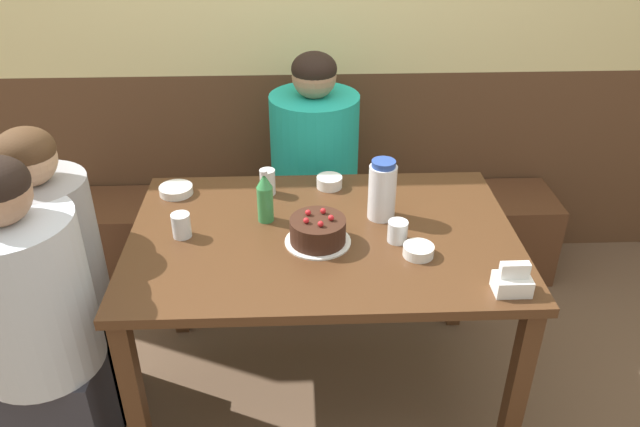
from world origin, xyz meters
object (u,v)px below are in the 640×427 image
at_px(glass_tumbler_short, 268,182).
at_px(person_pale_blue_shirt, 36,326).
at_px(person_grey_tee, 315,180).
at_px(soju_bottle, 265,197).
at_px(bowl_soup_white, 418,251).
at_px(person_teal_shirt, 62,290).
at_px(birthday_cake, 318,231).
at_px(glass_shot_small, 181,226).
at_px(glass_water_tall, 398,231).
at_px(bowl_side_dish, 329,182).
at_px(water_pitcher, 382,190).
at_px(bench_seat, 315,236).
at_px(napkin_holder, 512,281).
at_px(bowl_rice_small, 176,190).

bearing_deg(glass_tumbler_short, person_pale_blue_shirt, -142.56).
relative_size(glass_tumbler_short, person_grey_tee, 0.09).
bearing_deg(soju_bottle, glass_tumbler_short, 89.64).
bearing_deg(bowl_soup_white, person_teal_shirt, 174.50).
bearing_deg(person_grey_tee, soju_bottle, -17.85).
xyz_separation_m(birthday_cake, glass_shot_small, (-0.47, 0.06, -0.00)).
relative_size(person_teal_shirt, person_pale_blue_shirt, 0.99).
distance_m(glass_water_tall, person_teal_shirt, 1.22).
xyz_separation_m(bowl_soup_white, bowl_side_dish, (-0.27, 0.49, 0.00)).
height_order(bowl_soup_white, glass_water_tall, glass_water_tall).
distance_m(person_teal_shirt, person_pale_blue_shirt, 0.24).
bearing_deg(water_pitcher, glass_shot_small, -171.48).
bearing_deg(person_teal_shirt, soju_bottle, 9.75).
bearing_deg(glass_tumbler_short, birthday_cake, -62.90).
xyz_separation_m(bench_seat, glass_tumbler_short, (-0.20, -0.53, 0.60)).
distance_m(bench_seat, soju_bottle, 1.00).
relative_size(glass_water_tall, glass_shot_small, 0.87).
distance_m(glass_shot_small, person_teal_shirt, 0.51).
xyz_separation_m(napkin_holder, bowl_rice_small, (-1.12, 0.67, -0.02)).
bearing_deg(person_pale_blue_shirt, glass_water_tall, 9.89).
bearing_deg(person_pale_blue_shirt, birthday_cake, 12.86).
bearing_deg(glass_tumbler_short, person_teal_shirt, -156.07).
bearing_deg(glass_water_tall, bench_seat, 105.91).
distance_m(bowl_side_dish, person_grey_tee, 0.41).
distance_m(napkin_holder, bowl_rice_small, 1.30).
relative_size(birthday_cake, napkin_holder, 2.07).
xyz_separation_m(bowl_soup_white, person_pale_blue_shirt, (-1.25, -0.12, -0.18)).
distance_m(birthday_cake, bowl_side_dish, 0.40).
height_order(napkin_holder, glass_shot_small, napkin_holder).
distance_m(napkin_holder, glass_water_tall, 0.43).
bearing_deg(bowl_side_dish, bench_seat, 94.85).
bearing_deg(water_pitcher, person_grey_tee, 110.31).
xyz_separation_m(soju_bottle, glass_water_tall, (0.46, -0.16, -0.06)).
bearing_deg(bowl_rice_small, bench_seat, 42.88).
height_order(water_pitcher, bowl_side_dish, water_pitcher).
bearing_deg(water_pitcher, person_teal_shirt, -173.40).
bearing_deg(soju_bottle, person_pale_blue_shirt, -153.70).
bearing_deg(birthday_cake, glass_water_tall, -0.41).
relative_size(soju_bottle, person_grey_tee, 0.17).
height_order(soju_bottle, person_teal_shirt, person_teal_shirt).
xyz_separation_m(bowl_rice_small, glass_water_tall, (0.81, -0.37, 0.02)).
bearing_deg(napkin_holder, glass_tumbler_short, 139.32).
xyz_separation_m(soju_bottle, glass_tumbler_short, (0.00, 0.20, -0.04)).
distance_m(bowl_side_dish, glass_shot_small, 0.63).
bearing_deg(birthday_cake, napkin_holder, -27.31).
distance_m(bowl_rice_small, person_grey_tee, 0.70).
relative_size(water_pitcher, glass_water_tall, 3.00).
height_order(napkin_holder, glass_tumbler_short, napkin_holder).
relative_size(bowl_rice_small, bowl_side_dish, 1.27).
xyz_separation_m(birthday_cake, soju_bottle, (-0.18, 0.15, 0.05)).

